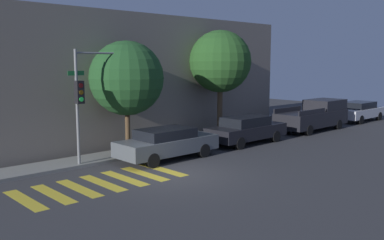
% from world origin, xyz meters
% --- Properties ---
extents(ground_plane, '(60.00, 60.00, 0.00)m').
position_xyz_m(ground_plane, '(0.00, 0.00, 0.00)').
color(ground_plane, '#333335').
extents(sidewalk, '(26.00, 1.67, 0.14)m').
position_xyz_m(sidewalk, '(0.00, 4.03, 0.07)').
color(sidewalk, slate).
rests_on(sidewalk, ground).
extents(building_row, '(26.00, 6.00, 6.63)m').
position_xyz_m(building_row, '(0.00, 8.27, 3.31)').
color(building_row, slate).
rests_on(building_row, ground).
extents(crosswalk, '(5.94, 2.60, 0.00)m').
position_xyz_m(crosswalk, '(-2.53, 0.80, 0.00)').
color(crosswalk, gold).
rests_on(crosswalk, ground).
extents(traffic_light_pole, '(2.55, 0.56, 4.73)m').
position_xyz_m(traffic_light_pole, '(-1.49, 3.37, 3.25)').
color(traffic_light_pole, slate).
rests_on(traffic_light_pole, ground).
extents(sedan_near_corner, '(4.64, 1.79, 1.37)m').
position_xyz_m(sedan_near_corner, '(1.49, 2.10, 0.73)').
color(sedan_near_corner, '#4C5156').
rests_on(sedan_near_corner, ground).
extents(sedan_middle, '(4.66, 1.76, 1.43)m').
position_xyz_m(sedan_middle, '(6.85, 2.10, 0.75)').
color(sedan_middle, black).
rests_on(sedan_middle, ground).
extents(pickup_truck, '(5.49, 1.96, 1.84)m').
position_xyz_m(pickup_truck, '(13.42, 2.10, 0.92)').
color(pickup_truck, black).
rests_on(pickup_truck, ground).
extents(sedan_far_end, '(4.64, 1.84, 1.40)m').
position_xyz_m(sedan_far_end, '(19.35, 2.10, 0.74)').
color(sedan_far_end, silver).
rests_on(sedan_far_end, ground).
extents(tree_near_corner, '(3.36, 3.36, 5.18)m').
position_xyz_m(tree_near_corner, '(0.81, 4.08, 3.49)').
color(tree_near_corner, '#4C3823').
rests_on(tree_near_corner, ground).
extents(tree_midblock, '(3.38, 3.38, 5.94)m').
position_xyz_m(tree_midblock, '(6.92, 4.08, 4.24)').
color(tree_midblock, brown).
rests_on(tree_midblock, ground).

